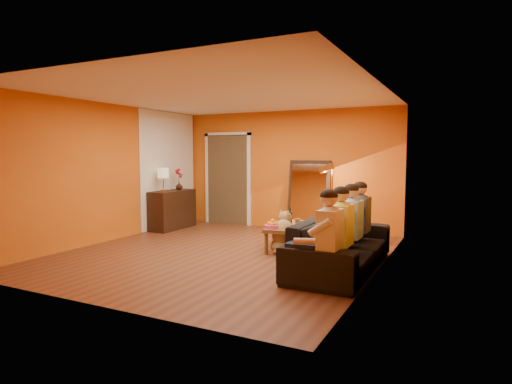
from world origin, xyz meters
The scene contains 27 objects.
room_shell centered at (0.00, 0.37, 1.30)m, with size 5.00×5.50×2.60m.
white_accent centered at (-2.48, 1.75, 1.30)m, with size 0.02×1.90×2.58m, color white.
doorway_recess centered at (-1.50, 2.83, 1.05)m, with size 1.06×0.30×2.10m, color #3F2D19.
door_jamb_left centered at (-2.07, 2.71, 1.05)m, with size 0.08×0.06×2.20m, color white.
door_jamb_right centered at (-0.93, 2.71, 1.05)m, with size 0.08×0.06×2.20m, color white.
door_header centered at (-1.50, 2.71, 2.12)m, with size 1.22×0.06×0.08m, color white.
mirror_frame centered at (0.55, 2.63, 0.76)m, with size 0.92×0.06×1.52m, color black.
mirror_glass centered at (0.55, 2.59, 0.76)m, with size 0.78×0.02×1.36m, color white.
sideboard centered at (-2.24, 1.55, 0.42)m, with size 0.44×1.18×0.85m, color black.
table_lamp centered at (-2.24, 1.25, 1.10)m, with size 0.24×0.24×0.51m, color beige, non-canonical shape.
sofa centered at (2.00, -0.07, 0.36)m, with size 0.97×2.47×0.72m, color black.
coffee_table centered at (0.82, 0.82, 0.21)m, with size 0.62×1.22×0.42m, color brown, non-canonical shape.
floor_lamp centered at (1.25, 2.01, 0.72)m, with size 0.30×0.24×1.44m, color #AF7933, non-canonical shape.
dog centered at (0.86, 0.51, 0.36)m, with size 0.39×0.60×0.71m, color #9D6E47, non-canonical shape.
person_far_left centered at (2.13, -1.07, 0.61)m, with size 0.70×0.44×1.22m, color beige, non-canonical shape.
person_mid_left centered at (2.13, -0.52, 0.61)m, with size 0.70×0.44×1.22m, color #DFDB4A, non-canonical shape.
person_mid_right centered at (2.13, 0.03, 0.61)m, with size 0.70×0.44×1.22m, color #8AB6D6, non-canonical shape.
person_far_right centered at (2.13, 0.58, 0.61)m, with size 0.70×0.44×1.22m, color #37373C, non-canonical shape.
fruit_bowl centered at (0.72, 0.37, 0.50)m, with size 0.26×0.26×0.16m, color #DC4D8F, non-canonical shape.
wine_bottle centered at (0.87, 0.77, 0.58)m, with size 0.07×0.07×0.31m, color black.
tumbler centered at (0.94, 0.94, 0.47)m, with size 0.11×0.11×0.10m, color #B27F3F.
laptop centered at (1.00, 1.17, 0.43)m, with size 0.30×0.19×0.02m, color black.
book_lower centered at (0.64, 0.62, 0.43)m, with size 0.20×0.27×0.03m, color black.
book_mid centered at (0.65, 0.63, 0.45)m, with size 0.17×0.23×0.02m, color #AF1427.
book_upper centered at (0.64, 0.61, 0.47)m, with size 0.17×0.23×0.02m, color black.
vase centered at (-2.24, 1.80, 0.93)m, with size 0.16×0.16×0.17m, color black.
flowers centered at (-2.24, 1.80, 1.21)m, with size 0.17×0.17×0.48m, color #AF1427, non-canonical shape.
Camera 1 is at (3.60, -6.03, 1.64)m, focal length 30.00 mm.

